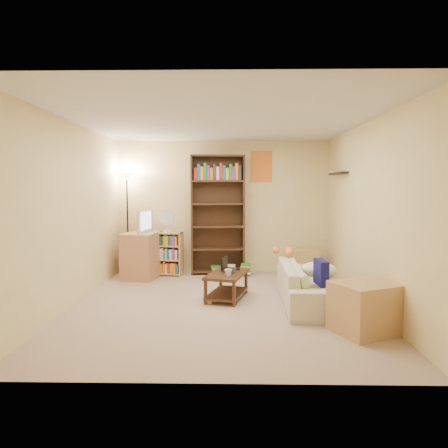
# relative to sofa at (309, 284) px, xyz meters

# --- Properties ---
(room) EXTENTS (4.50, 4.54, 2.52)m
(room) POSITION_rel_sofa_xyz_m (-1.23, -0.10, 1.35)
(room) COLOR tan
(room) RESTS_ON ground
(sofa) EXTENTS (1.91, 0.85, 0.54)m
(sofa) POSITION_rel_sofa_xyz_m (0.00, 0.00, 0.00)
(sofa) COLOR beige
(sofa) RESTS_ON ground
(navy_pillow) EXTENTS (0.13, 0.36, 0.32)m
(navy_pillow) POSITION_rel_sofa_xyz_m (0.08, -0.41, 0.25)
(navy_pillow) COLOR #141457
(navy_pillow) RESTS_ON sofa
(cream_blanket) EXTENTS (0.50, 0.36, 0.21)m
(cream_blanket) POSITION_rel_sofa_xyz_m (0.14, 0.04, 0.19)
(cream_blanket) COLOR white
(cream_blanket) RESTS_ON sofa
(tabby_cat) EXTENTS (0.43, 0.16, 0.15)m
(tabby_cat) POSITION_rel_sofa_xyz_m (-0.22, 0.72, 0.35)
(tabby_cat) COLOR orange
(tabby_cat) RESTS_ON sofa
(coffee_table) EXTENTS (0.68, 0.95, 0.38)m
(coffee_table) POSITION_rel_sofa_xyz_m (-1.14, 0.21, -0.03)
(coffee_table) COLOR #49291C
(coffee_table) RESTS_ON ground
(laptop) EXTENTS (0.34, 0.22, 0.03)m
(laptop) POSITION_rel_sofa_xyz_m (-1.06, 0.32, 0.12)
(laptop) COLOR black
(laptop) RESTS_ON coffee_table
(laptop_screen) EXTENTS (0.08, 0.28, 0.19)m
(laptop_screen) POSITION_rel_sofa_xyz_m (-1.18, 0.35, 0.22)
(laptop_screen) COLOR white
(laptop_screen) RESTS_ON laptop
(mug) EXTENTS (0.16, 0.16, 0.10)m
(mug) POSITION_rel_sofa_xyz_m (-1.12, -0.01, 0.16)
(mug) COLOR silver
(mug) RESTS_ON coffee_table
(tv_remote) EXTENTS (0.05, 0.15, 0.02)m
(tv_remote) POSITION_rel_sofa_xyz_m (-0.98, 0.46, 0.12)
(tv_remote) COLOR black
(tv_remote) RESTS_ON coffee_table
(tv_stand) EXTENTS (0.65, 0.83, 0.82)m
(tv_stand) POSITION_rel_sofa_xyz_m (-2.69, 1.57, 0.14)
(tv_stand) COLOR tan
(tv_stand) RESTS_ON ground
(television) EXTENTS (0.72, 0.29, 0.40)m
(television) POSITION_rel_sofa_xyz_m (-2.69, 1.57, 0.74)
(television) COLOR black
(television) RESTS_ON tv_stand
(tall_bookshelf) EXTENTS (1.02, 0.41, 2.21)m
(tall_bookshelf) POSITION_rel_sofa_xyz_m (-1.34, 1.95, 0.90)
(tall_bookshelf) COLOR #3E2817
(tall_bookshelf) RESTS_ON ground
(short_bookshelf) EXTENTS (0.65, 0.33, 0.80)m
(short_bookshelf) POSITION_rel_sofa_xyz_m (-2.30, 1.79, 0.13)
(short_bookshelf) COLOR tan
(short_bookshelf) RESTS_ON ground
(desk_fan) EXTENTS (0.28, 0.16, 0.42)m
(desk_fan) POSITION_rel_sofa_xyz_m (-2.25, 1.75, 0.76)
(desk_fan) COLOR silver
(desk_fan) RESTS_ON short_bookshelf
(floor_lamp) EXTENTS (0.32, 0.32, 1.90)m
(floor_lamp) POSITION_rel_sofa_xyz_m (-3.03, 1.95, 1.24)
(floor_lamp) COLOR black
(floor_lamp) RESTS_ON ground
(side_table) EXTENTS (0.51, 0.51, 0.50)m
(side_table) POSITION_rel_sofa_xyz_m (0.32, 1.76, -0.02)
(side_table) COLOR tan
(side_table) RESTS_ON ground
(end_cabinet) EXTENTS (0.84, 0.79, 0.56)m
(end_cabinet) POSITION_rel_sofa_xyz_m (0.42, -1.13, 0.01)
(end_cabinet) COLOR tan
(end_cabinet) RESTS_ON ground
(book_stacks) EXTENTS (0.73, 0.31, 0.22)m
(book_stacks) POSITION_rel_sofa_xyz_m (-1.06, 1.82, -0.17)
(book_stacks) COLOR red
(book_stacks) RESTS_ON ground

